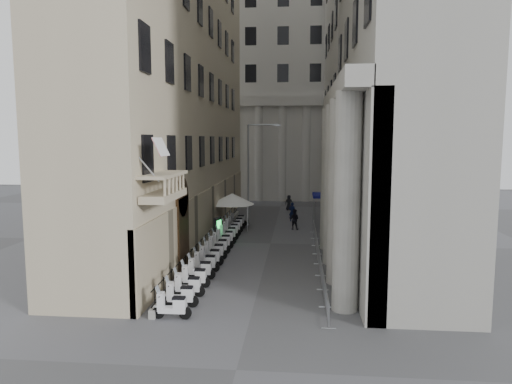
# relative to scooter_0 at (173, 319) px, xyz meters

# --- Properties ---
(ground) EXTENTS (120.00, 120.00, 0.00)m
(ground) POSITION_rel_scooter_0_xyz_m (3.41, -4.19, 0.00)
(ground) COLOR #48484A
(ground) RESTS_ON ground
(left_building) EXTENTS (5.00, 36.00, 34.00)m
(left_building) POSITION_rel_scooter_0_xyz_m (-4.09, 17.81, 17.00)
(left_building) COLOR #C3B796
(left_building) RESTS_ON ground
(far_building) EXTENTS (22.00, 10.00, 30.00)m
(far_building) POSITION_rel_scooter_0_xyz_m (3.41, 43.81, 15.00)
(far_building) COLOR #AFACA5
(far_building) RESTS_ON ground
(iron_fence) EXTENTS (0.30, 28.00, 1.40)m
(iron_fence) POSITION_rel_scooter_0_xyz_m (-0.89, 13.81, 0.00)
(iron_fence) COLOR black
(iron_fence) RESTS_ON ground
(blue_awning) EXTENTS (1.60, 3.00, 3.00)m
(blue_awning) POSITION_rel_scooter_0_xyz_m (7.56, 21.81, 0.00)
(blue_awning) COLOR navy
(blue_awning) RESTS_ON ground
(flag) EXTENTS (1.00, 1.40, 8.20)m
(flag) POSITION_rel_scooter_0_xyz_m (-0.59, 0.81, 0.00)
(flag) COLOR #9E0C11
(flag) RESTS_ON ground
(scooter_0) EXTENTS (1.42, 0.60, 1.50)m
(scooter_0) POSITION_rel_scooter_0_xyz_m (0.00, 0.00, 0.00)
(scooter_0) COLOR white
(scooter_0) RESTS_ON ground
(scooter_1) EXTENTS (1.42, 0.60, 1.50)m
(scooter_1) POSITION_rel_scooter_0_xyz_m (0.00, 1.44, 0.00)
(scooter_1) COLOR white
(scooter_1) RESTS_ON ground
(scooter_2) EXTENTS (1.42, 0.60, 1.50)m
(scooter_2) POSITION_rel_scooter_0_xyz_m (0.00, 2.89, 0.00)
(scooter_2) COLOR white
(scooter_2) RESTS_ON ground
(scooter_3) EXTENTS (1.42, 0.60, 1.50)m
(scooter_3) POSITION_rel_scooter_0_xyz_m (0.00, 4.33, 0.00)
(scooter_3) COLOR white
(scooter_3) RESTS_ON ground
(scooter_4) EXTENTS (1.42, 0.60, 1.50)m
(scooter_4) POSITION_rel_scooter_0_xyz_m (0.00, 5.78, 0.00)
(scooter_4) COLOR white
(scooter_4) RESTS_ON ground
(scooter_5) EXTENTS (1.42, 0.60, 1.50)m
(scooter_5) POSITION_rel_scooter_0_xyz_m (0.00, 7.22, 0.00)
(scooter_5) COLOR white
(scooter_5) RESTS_ON ground
(scooter_6) EXTENTS (1.42, 0.60, 1.50)m
(scooter_6) POSITION_rel_scooter_0_xyz_m (0.00, 8.67, 0.00)
(scooter_6) COLOR white
(scooter_6) RESTS_ON ground
(scooter_7) EXTENTS (1.42, 0.60, 1.50)m
(scooter_7) POSITION_rel_scooter_0_xyz_m (0.00, 10.11, 0.00)
(scooter_7) COLOR white
(scooter_7) RESTS_ON ground
(scooter_8) EXTENTS (1.42, 0.60, 1.50)m
(scooter_8) POSITION_rel_scooter_0_xyz_m (0.00, 11.56, 0.00)
(scooter_8) COLOR white
(scooter_8) RESTS_ON ground
(scooter_9) EXTENTS (1.42, 0.60, 1.50)m
(scooter_9) POSITION_rel_scooter_0_xyz_m (0.00, 13.00, 0.00)
(scooter_9) COLOR white
(scooter_9) RESTS_ON ground
(scooter_10) EXTENTS (1.42, 0.60, 1.50)m
(scooter_10) POSITION_rel_scooter_0_xyz_m (0.00, 14.44, 0.00)
(scooter_10) COLOR white
(scooter_10) RESTS_ON ground
(scooter_11) EXTENTS (1.42, 0.60, 1.50)m
(scooter_11) POSITION_rel_scooter_0_xyz_m (0.00, 15.89, 0.00)
(scooter_11) COLOR white
(scooter_11) RESTS_ON ground
(scooter_12) EXTENTS (1.42, 0.60, 1.50)m
(scooter_12) POSITION_rel_scooter_0_xyz_m (0.00, 17.33, 0.00)
(scooter_12) COLOR white
(scooter_12) RESTS_ON ground
(scooter_13) EXTENTS (1.42, 0.60, 1.50)m
(scooter_13) POSITION_rel_scooter_0_xyz_m (0.00, 18.78, 0.00)
(scooter_13) COLOR white
(scooter_13) RESTS_ON ground
(scooter_14) EXTENTS (1.42, 0.60, 1.50)m
(scooter_14) POSITION_rel_scooter_0_xyz_m (0.00, 20.22, 0.00)
(scooter_14) COLOR white
(scooter_14) RESTS_ON ground
(scooter_15) EXTENTS (1.42, 0.60, 1.50)m
(scooter_15) POSITION_rel_scooter_0_xyz_m (0.00, 21.67, 0.00)
(scooter_15) COLOR white
(scooter_15) RESTS_ON ground
(barrier_0) EXTENTS (0.60, 2.40, 1.10)m
(barrier_0) POSITION_rel_scooter_0_xyz_m (6.80, 0.75, 0.00)
(barrier_0) COLOR #9C9FA3
(barrier_0) RESTS_ON ground
(barrier_1) EXTENTS (0.60, 2.40, 1.10)m
(barrier_1) POSITION_rel_scooter_0_xyz_m (6.80, 3.25, 0.00)
(barrier_1) COLOR #9C9FA3
(barrier_1) RESTS_ON ground
(barrier_2) EXTENTS (0.60, 2.40, 1.10)m
(barrier_2) POSITION_rel_scooter_0_xyz_m (6.80, 5.75, 0.00)
(barrier_2) COLOR #9C9FA3
(barrier_2) RESTS_ON ground
(barrier_3) EXTENTS (0.60, 2.40, 1.10)m
(barrier_3) POSITION_rel_scooter_0_xyz_m (6.80, 8.25, 0.00)
(barrier_3) COLOR #9C9FA3
(barrier_3) RESTS_ON ground
(barrier_4) EXTENTS (0.60, 2.40, 1.10)m
(barrier_4) POSITION_rel_scooter_0_xyz_m (6.80, 10.75, 0.00)
(barrier_4) COLOR #9C9FA3
(barrier_4) RESTS_ON ground
(barrier_5) EXTENTS (0.60, 2.40, 1.10)m
(barrier_5) POSITION_rel_scooter_0_xyz_m (6.80, 13.25, 0.00)
(barrier_5) COLOR #9C9FA3
(barrier_5) RESTS_ON ground
(barrier_6) EXTENTS (0.60, 2.40, 1.10)m
(barrier_6) POSITION_rel_scooter_0_xyz_m (6.80, 15.75, 0.00)
(barrier_6) COLOR #9C9FA3
(barrier_6) RESTS_ON ground
(barrier_7) EXTENTS (0.60, 2.40, 1.10)m
(barrier_7) POSITION_rel_scooter_0_xyz_m (6.80, 18.25, 0.00)
(barrier_7) COLOR #9C9FA3
(barrier_7) RESTS_ON ground
(security_tent) EXTENTS (3.87, 3.87, 3.14)m
(security_tent) POSITION_rel_scooter_0_xyz_m (-0.19, 20.47, 2.62)
(security_tent) COLOR white
(security_tent) RESTS_ON ground
(street_lamp) EXTENTS (3.00, 0.28, 9.23)m
(street_lamp) POSITION_rel_scooter_0_xyz_m (1.32, 22.24, 5.57)
(street_lamp) COLOR gray
(street_lamp) RESTS_ON ground
(info_kiosk) EXTENTS (0.52, 0.89, 1.81)m
(info_kiosk) POSITION_rel_scooter_0_xyz_m (-0.78, 15.68, 0.91)
(info_kiosk) COLOR black
(info_kiosk) RESTS_ON ground
(pedestrian_a) EXTENTS (0.76, 0.60, 1.85)m
(pedestrian_a) POSITION_rel_scooter_0_xyz_m (4.91, 24.62, 0.92)
(pedestrian_a) COLOR black
(pedestrian_a) RESTS_ON ground
(pedestrian_b) EXTENTS (0.99, 0.83, 1.80)m
(pedestrian_b) POSITION_rel_scooter_0_xyz_m (5.14, 20.60, 0.90)
(pedestrian_b) COLOR black
(pedestrian_b) RESTS_ON ground
(pedestrian_c) EXTENTS (0.87, 0.61, 1.70)m
(pedestrian_c) POSITION_rel_scooter_0_xyz_m (4.45, 31.43, 0.85)
(pedestrian_c) COLOR black
(pedestrian_c) RESTS_ON ground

